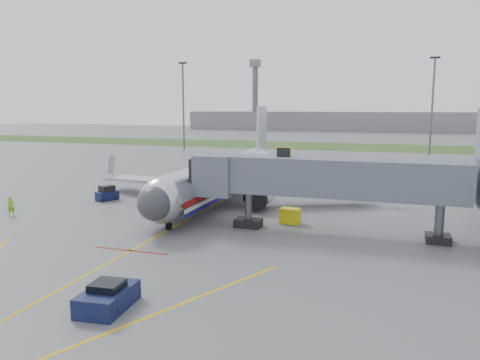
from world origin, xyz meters
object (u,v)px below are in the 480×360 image
(pushback_tug, at_px, (108,297))
(baggage_tug, at_px, (107,194))
(belt_loader, at_px, (165,210))
(airliner, at_px, (223,176))
(ramp_worker, at_px, (11,206))

(pushback_tug, height_order, baggage_tug, baggage_tug)
(pushback_tug, relative_size, belt_loader, 0.81)
(airliner, height_order, belt_loader, airliner)
(airliner, bearing_deg, belt_loader, -107.57)
(pushback_tug, relative_size, baggage_tug, 1.34)
(belt_loader, relative_size, ramp_worker, 2.37)
(airliner, bearing_deg, pushback_tug, -81.89)
(pushback_tug, bearing_deg, airliner, 98.11)
(airliner, relative_size, baggage_tug, 13.60)
(airliner, xyz_separation_m, baggage_tug, (-12.06, -4.08, -1.92))
(belt_loader, height_order, ramp_worker, belt_loader)
(airliner, xyz_separation_m, ramp_worker, (-16.38, -13.21, -1.73))
(baggage_tug, bearing_deg, airliner, 18.68)
(airliner, distance_m, belt_loader, 9.20)
(baggage_tug, bearing_deg, ramp_worker, -115.33)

